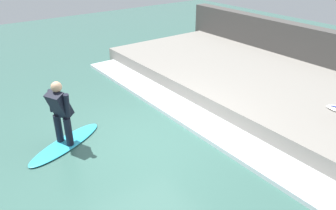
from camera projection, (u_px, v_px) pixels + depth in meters
ground_plane at (148, 140)px, 7.30m from camera, size 28.00×28.00×0.00m
concrete_ledge at (267, 87)px, 9.37m from camera, size 4.40×10.79×0.46m
back_wall at (318, 53)px, 10.43m from camera, size 0.50×11.33×1.53m
wave_foam_crest at (196, 119)px, 8.03m from camera, size 0.90×10.25×0.10m
surfboard_riding at (66, 143)px, 7.11m from camera, size 2.00×1.28×0.06m
surfer_riding at (60, 110)px, 6.74m from camera, size 0.53×0.59×1.42m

